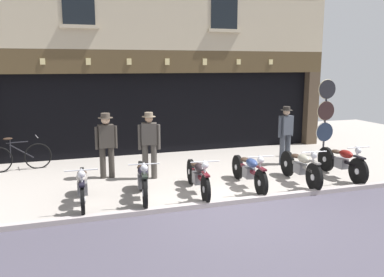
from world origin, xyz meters
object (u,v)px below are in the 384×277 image
at_px(salesman_right, 286,133).
at_px(leaning_bicycle, 18,157).
at_px(motorcycle_left, 143,179).
at_px(motorcycle_center_left, 198,176).
at_px(salesman_left, 106,142).
at_px(advert_board_near, 101,101).
at_px(motorcycle_right, 342,161).
at_px(motorcycle_center_right, 300,166).
at_px(motorcycle_center, 249,170).
at_px(tyre_sign_pole, 326,112).
at_px(motorcycle_far_left, 82,185).
at_px(shopkeeper_center, 149,142).
at_px(advert_board_far, 70,100).

distance_m(salesman_right, leaning_bicycle, 7.50).
xyz_separation_m(motorcycle_left, motorcycle_center_left, (1.26, -0.01, -0.02)).
distance_m(motorcycle_center_left, salesman_left, 2.68).
bearing_deg(salesman_right, advert_board_near, -42.96).
distance_m(motorcycle_right, leaning_bicycle, 8.61).
bearing_deg(salesman_right, motorcycle_center_right, 55.81).
bearing_deg(motorcycle_right, motorcycle_center, 2.05).
relative_size(motorcycle_center_left, tyre_sign_pole, 0.85).
distance_m(motorcycle_far_left, tyre_sign_pole, 8.03).
bearing_deg(motorcycle_center_right, tyre_sign_pole, -130.58).
xyz_separation_m(salesman_left, salesman_right, (5.07, -0.17, 0.00)).
relative_size(motorcycle_center, tyre_sign_pole, 0.84).
distance_m(motorcycle_center, shopkeeper_center, 2.59).
bearing_deg(salesman_right, salesman_left, -16.26).
relative_size(motorcycle_far_left, motorcycle_left, 0.98).
relative_size(motorcycle_far_left, motorcycle_right, 0.98).
height_order(motorcycle_far_left, tyre_sign_pole, tyre_sign_pole).
bearing_deg(motorcycle_center, tyre_sign_pole, -144.61).
height_order(motorcycle_center_left, salesman_left, salesman_left).
xyz_separation_m(motorcycle_far_left, leaning_bicycle, (-1.52, 3.35, -0.03)).
height_order(salesman_right, advert_board_far, advert_board_far).
height_order(motorcycle_center_left, advert_board_far, advert_board_far).
relative_size(motorcycle_center_left, motorcycle_right, 1.03).
relative_size(motorcycle_left, salesman_right, 1.17).
relative_size(shopkeeper_center, advert_board_far, 1.76).
bearing_deg(motorcycle_center, salesman_right, -135.99).
height_order(motorcycle_center, shopkeeper_center, shopkeeper_center).
height_order(motorcycle_center, salesman_right, salesman_right).
bearing_deg(salesman_left, advert_board_far, -75.13).
height_order(motorcycle_left, shopkeeper_center, shopkeeper_center).
xyz_separation_m(motorcycle_center_left, motorcycle_right, (3.91, 0.05, 0.02)).
bearing_deg(motorcycle_left, motorcycle_center_left, -173.07).
xyz_separation_m(shopkeeper_center, advert_board_far, (-1.81, 2.92, 0.86)).
bearing_deg(motorcycle_left, salesman_left, -66.98).
relative_size(salesman_left, advert_board_near, 1.63).
bearing_deg(motorcycle_center_left, advert_board_far, -54.14).
distance_m(motorcycle_center_right, advert_board_near, 6.34).
bearing_deg(motorcycle_left, motorcycle_center_right, -173.63).
distance_m(tyre_sign_pole, leaning_bicycle, 9.24).
xyz_separation_m(salesman_right, tyre_sign_pole, (1.83, 0.68, 0.46)).
height_order(motorcycle_center_right, advert_board_near, advert_board_near).
relative_size(motorcycle_right, salesman_right, 1.17).
distance_m(motorcycle_right, advert_board_near, 7.21).
bearing_deg(advert_board_near, motorcycle_left, -84.84).
distance_m(motorcycle_center_right, leaning_bicycle, 7.49).
bearing_deg(motorcycle_center_left, motorcycle_far_left, 4.76).
bearing_deg(motorcycle_center_left, salesman_right, -146.25).
bearing_deg(advert_board_far, motorcycle_center_right, -40.80).
height_order(tyre_sign_pole, leaning_bicycle, tyre_sign_pole).
xyz_separation_m(motorcycle_far_left, motorcycle_center_left, (2.51, -0.04, -0.00)).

